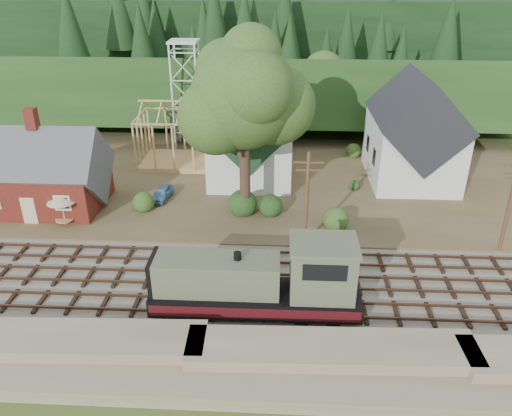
{
  "coord_description": "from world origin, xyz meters",
  "views": [
    {
      "loc": [
        4.96,
        -28.72,
        20.36
      ],
      "look_at": [
        3.15,
        6.0,
        3.0
      ],
      "focal_mm": 35.0,
      "sensor_mm": 36.0,
      "label": 1
    }
  ],
  "objects_px": {
    "patio_set": "(61,201)",
    "car_red": "(435,171)",
    "locomotive": "(263,283)",
    "car_blue": "(162,193)",
    "car_green": "(20,185)"
  },
  "relations": [
    {
      "from": "car_red",
      "to": "car_green",
      "type": "bearing_deg",
      "value": 131.56
    },
    {
      "from": "locomotive",
      "to": "car_blue",
      "type": "xyz_separation_m",
      "value": [
        -10.04,
        15.89,
        -1.38
      ]
    },
    {
      "from": "locomotive",
      "to": "car_blue",
      "type": "relative_size",
      "value": 3.85
    },
    {
      "from": "locomotive",
      "to": "patio_set",
      "type": "distance_m",
      "value": 20.11
    },
    {
      "from": "locomotive",
      "to": "patio_set",
      "type": "xyz_separation_m",
      "value": [
        -17.14,
        10.5,
        0.26
      ]
    },
    {
      "from": "car_blue",
      "to": "car_green",
      "type": "xyz_separation_m",
      "value": [
        -14.15,
        1.15,
        -0.01
      ]
    },
    {
      "from": "patio_set",
      "to": "car_red",
      "type": "bearing_deg",
      "value": 19.83
    },
    {
      "from": "locomotive",
      "to": "car_red",
      "type": "xyz_separation_m",
      "value": [
        16.85,
        22.76,
        -1.38
      ]
    },
    {
      "from": "car_green",
      "to": "patio_set",
      "type": "distance_m",
      "value": 9.76
    },
    {
      "from": "locomotive",
      "to": "car_blue",
      "type": "height_order",
      "value": "locomotive"
    },
    {
      "from": "locomotive",
      "to": "car_blue",
      "type": "bearing_deg",
      "value": 122.31
    },
    {
      "from": "car_green",
      "to": "car_red",
      "type": "bearing_deg",
      "value": -63.5
    },
    {
      "from": "car_blue",
      "to": "car_red",
      "type": "distance_m",
      "value": 27.76
    },
    {
      "from": "car_green",
      "to": "car_blue",
      "type": "bearing_deg",
      "value": -76.09
    },
    {
      "from": "car_red",
      "to": "car_blue",
      "type": "bearing_deg",
      "value": 137.96
    }
  ]
}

